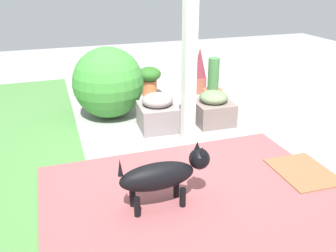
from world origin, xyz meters
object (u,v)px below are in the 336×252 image
stone_planter_nearest (213,109)px  terracotta_pot_tall (213,90)px  stone_planter_near (157,112)px  doormat (303,172)px  round_shrub (108,83)px  terracotta_pot_spiky (199,72)px  porch_pillar (190,49)px  terracotta_pot_broad (149,79)px  dog (164,175)px

stone_planter_nearest → terracotta_pot_tall: 0.54m
stone_planter_near → doormat: (-1.41, -0.95, -0.18)m
stone_planter_nearest → doormat: stone_planter_nearest is taller
round_shrub → terracotta_pot_spiky: round_shrub is taller
stone_planter_near → porch_pillar: bearing=-160.2°
terracotta_pot_tall → porch_pillar: bearing=142.2°
terracotta_pot_spiky → terracotta_pot_broad: 0.76m
terracotta_pot_broad → dog: 2.71m
terracotta_pot_broad → dog: (-2.63, 0.64, 0.03)m
terracotta_pot_tall → dog: bearing=145.6°
round_shrub → dog: size_ratio=1.21×
porch_pillar → terracotta_pot_broad: (1.66, -0.06, -0.75)m
stone_planter_near → round_shrub: bearing=39.0°
stone_planter_nearest → terracotta_pot_spiky: bearing=-15.1°
stone_planter_nearest → terracotta_pot_tall: (0.49, -0.22, 0.05)m
porch_pillar → stone_planter_nearest: size_ratio=4.49×
terracotta_pot_tall → doormat: bearing=-178.4°
round_shrub → terracotta_pot_broad: bearing=-49.0°
porch_pillar → stone_planter_near: porch_pillar is taller
porch_pillar → stone_planter_nearest: bearing=-48.9°
terracotta_pot_spiky → dog: size_ratio=0.93×
terracotta_pot_tall → dog: (-1.90, 1.30, 0.05)m
terracotta_pot_broad → doormat: (-2.57, -0.71, -0.25)m
stone_planter_nearest → porch_pillar: bearing=131.1°
porch_pillar → terracotta_pot_broad: size_ratio=4.71×
terracotta_pot_tall → dog: size_ratio=0.93×
terracotta_pot_tall → terracotta_pot_broad: bearing=42.0°
doormat → round_shrub: bearing=35.5°
stone_planter_near → dog: dog is taller
stone_planter_nearest → terracotta_pot_tall: bearing=-24.3°
stone_planter_near → terracotta_pot_broad: bearing=-11.4°
terracotta_pot_broad → doormat: 2.68m
stone_planter_near → terracotta_pot_broad: terracotta_pot_broad is taller
porch_pillar → round_shrub: bearing=30.9°
doormat → terracotta_pot_broad: bearing=15.5°
porch_pillar → stone_planter_near: bearing=19.8°
stone_planter_near → doormat: 1.71m
round_shrub → doormat: size_ratio=1.46×
round_shrub → doormat: 2.46m
stone_planter_nearest → doormat: size_ratio=0.75×
stone_planter_near → dog: bearing=164.8°
terracotta_pot_tall → stone_planter_nearest: bearing=155.7°
stone_planter_nearest → terracotta_pot_broad: bearing=19.7°
terracotta_pot_tall → dog: 2.30m
terracotta_pot_spiky → terracotta_pot_tall: 0.67m
round_shrub → terracotta_pot_spiky: 1.54m
terracotta_pot_tall → doormat: size_ratio=1.12×
terracotta_pot_broad → terracotta_pot_tall: size_ratio=0.64×
porch_pillar → terracotta_pot_tall: (0.93, -0.72, -0.77)m
round_shrub → doormat: bearing=-144.5°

